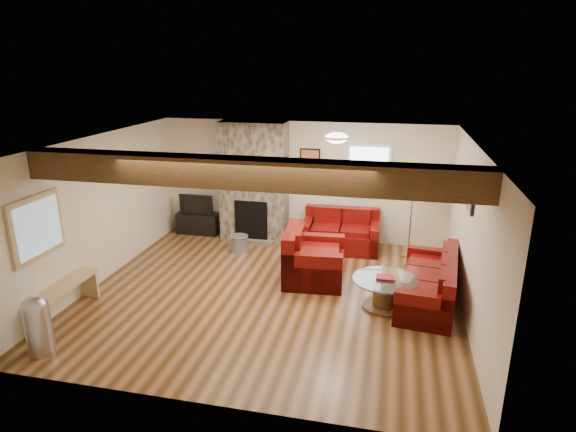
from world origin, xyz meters
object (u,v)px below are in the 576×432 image
(sofa_three, at_px, (428,279))
(loveseat, at_px, (341,231))
(armchair_red, at_px, (314,255))
(floor_lamp, at_px, (413,192))
(coffee_table, at_px, (384,293))
(tv_cabinet, at_px, (199,223))
(television, at_px, (197,203))

(sofa_three, bearing_deg, loveseat, -133.50)
(armchair_red, bearing_deg, loveseat, -14.83)
(floor_lamp, bearing_deg, armchair_red, -137.87)
(coffee_table, distance_m, tv_cabinet, 4.87)
(sofa_three, relative_size, television, 2.59)
(coffee_table, bearing_deg, tv_cabinet, 148.02)
(tv_cabinet, xyz_separation_m, floor_lamp, (4.54, -0.36, 1.06))
(sofa_three, xyz_separation_m, armchair_red, (-1.88, 0.40, 0.08))
(floor_lamp, bearing_deg, tv_cabinet, 175.50)
(sofa_three, height_order, armchair_red, armchair_red)
(sofa_three, bearing_deg, coffee_table, -54.87)
(loveseat, height_order, coffee_table, loveseat)
(tv_cabinet, bearing_deg, sofa_three, -24.95)
(sofa_three, height_order, coffee_table, sofa_three)
(coffee_table, relative_size, tv_cabinet, 1.06)
(sofa_three, distance_m, floor_lamp, 2.10)
(tv_cabinet, xyz_separation_m, television, (0.00, 0.00, 0.45))
(tv_cabinet, bearing_deg, loveseat, -5.37)
(television, distance_m, floor_lamp, 4.60)
(tv_cabinet, distance_m, television, 0.45)
(armchair_red, distance_m, coffee_table, 1.45)
(loveseat, bearing_deg, sofa_three, -52.28)
(loveseat, bearing_deg, coffee_table, -69.48)
(sofa_three, distance_m, armchair_red, 1.92)
(loveseat, height_order, tv_cabinet, loveseat)
(sofa_three, bearing_deg, tv_cabinet, -108.10)
(coffee_table, xyz_separation_m, floor_lamp, (0.41, 2.22, 1.05))
(loveseat, relative_size, armchair_red, 1.33)
(loveseat, relative_size, floor_lamp, 1.00)
(armchair_red, bearing_deg, tv_cabinet, 53.38)
(coffee_table, distance_m, floor_lamp, 2.50)
(loveseat, bearing_deg, armchair_red, -102.27)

